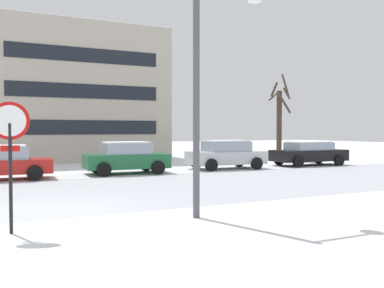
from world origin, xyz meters
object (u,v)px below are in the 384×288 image
parked_car_black (309,153)px  parked_car_silver (226,154)px  stop_sign (10,141)px  parked_car_green (126,157)px  street_lamp (209,70)px

parked_car_black → parked_car_silver: bearing=178.2°
stop_sign → parked_car_green: stop_sign is taller
parked_car_black → parked_car_green: bearing=179.4°
parked_car_green → parked_car_silver: bearing=0.6°
street_lamp → parked_car_silver: street_lamp is taller
parked_car_green → parked_car_black: bearing=-0.6°
stop_sign → parked_car_black: bearing=31.5°
parked_car_green → parked_car_black: 11.07m
parked_car_silver → parked_car_black: bearing=-1.8°
parked_car_silver → parked_car_black: (5.54, -0.17, -0.05)m
street_lamp → parked_car_silver: bearing=57.7°
stop_sign → parked_car_green: size_ratio=0.66×
parked_car_green → parked_car_black: (11.07, -0.11, -0.04)m
stop_sign → parked_car_green: (5.54, 10.30, -1.08)m
street_lamp → parked_car_green: size_ratio=1.44×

